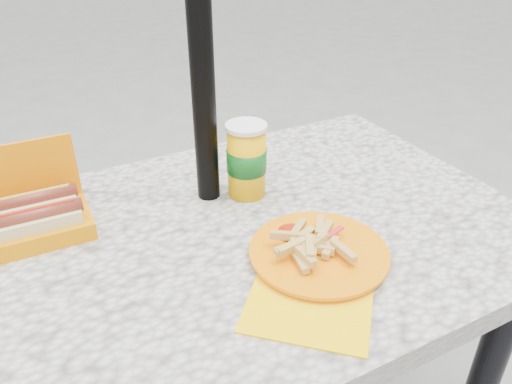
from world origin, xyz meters
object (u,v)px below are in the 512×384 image
umbrella_pole (200,39)px  hotdog_box (33,218)px  fries_plate (316,254)px  soda_cup (247,160)px

umbrella_pole → hotdog_box: size_ratio=10.24×
fries_plate → umbrella_pole: bearing=104.9°
umbrella_pole → fries_plate: bearing=-75.1°
fries_plate → hotdog_box: bearing=143.3°
hotdog_box → fries_plate: size_ratio=0.59×
hotdog_box → fries_plate: hotdog_box is taller
umbrella_pole → hotdog_box: bearing=176.5°
soda_cup → fries_plate: bearing=-89.4°
umbrella_pole → soda_cup: umbrella_pole is taller
hotdog_box → soda_cup: (0.45, -0.06, 0.05)m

